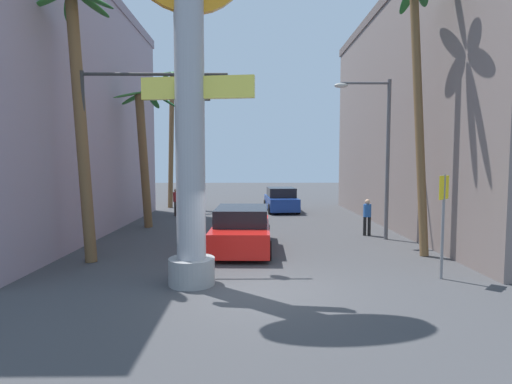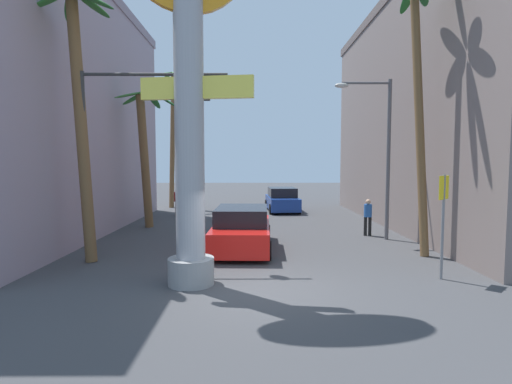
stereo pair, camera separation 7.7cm
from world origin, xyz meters
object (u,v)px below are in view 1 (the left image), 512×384
object	(u,v)px
palm_tree_mid_left	(144,146)
pedestrian_far_left	(176,200)
street_lamp	(379,143)
palm_tree_near_right	(419,72)
car_far	(281,200)
neon_sign_pole	(190,102)
traffic_light_mast	(127,130)
pedestrian_mid_right	(367,214)
crossing_sign	(443,211)
car_lead	(242,229)
palm_tree_far_left	(171,124)
palm_tree_near_left	(80,103)

from	to	relation	value
palm_tree_mid_left	pedestrian_far_left	size ratio (longest dim) A/B	4.08
street_lamp	palm_tree_near_right	bearing A→B (deg)	-82.78
car_far	palm_tree_near_right	bearing A→B (deg)	-73.78
neon_sign_pole	traffic_light_mast	size ratio (longest dim) A/B	1.68
street_lamp	pedestrian_mid_right	size ratio (longest dim) A/B	4.10
crossing_sign	palm_tree_near_right	world-z (taller)	palm_tree_near_right
car_lead	palm_tree_far_left	xyz separation A→B (m)	(-5.23, 13.72, 5.14)
neon_sign_pole	car_far	distance (m)	16.61
crossing_sign	palm_tree_mid_left	xyz separation A→B (m)	(-10.38, 8.70, 2.14)
neon_sign_pole	pedestrian_far_left	world-z (taller)	neon_sign_pole
palm_tree_mid_left	pedestrian_mid_right	world-z (taller)	palm_tree_mid_left
crossing_sign	pedestrian_mid_right	bearing A→B (deg)	91.27
traffic_light_mast	palm_tree_far_left	xyz separation A→B (m)	(-1.65, 15.53, 1.65)
street_lamp	car_lead	bearing A→B (deg)	-161.82
traffic_light_mast	palm_tree_near_left	world-z (taller)	palm_tree_near_left
palm_tree_far_left	pedestrian_mid_right	world-z (taller)	palm_tree_far_left
car_far	pedestrian_mid_right	xyz separation A→B (m)	(3.11, -8.79, 0.20)
palm_tree_near_left	palm_tree_near_right	bearing A→B (deg)	4.07
car_lead	pedestrian_mid_right	size ratio (longest dim) A/B	3.03
street_lamp	palm_tree_far_left	distance (m)	16.18
traffic_light_mast	palm_tree_near_right	size ratio (longest dim) A/B	0.65
street_lamp	pedestrian_mid_right	bearing A→B (deg)	101.53
car_lead	palm_tree_near_left	world-z (taller)	palm_tree_near_left
traffic_light_mast	pedestrian_mid_right	distance (m)	10.59
traffic_light_mast	car_far	bearing A→B (deg)	66.07
car_far	palm_tree_near_left	bearing A→B (deg)	-118.91
car_far	pedestrian_far_left	world-z (taller)	pedestrian_far_left
palm_tree_far_left	palm_tree_near_right	size ratio (longest dim) A/B	1.03
car_lead	pedestrian_far_left	distance (m)	10.26
palm_tree_far_left	pedestrian_far_left	world-z (taller)	palm_tree_far_left
street_lamp	car_far	bearing A→B (deg)	108.78
street_lamp	car_lead	xyz separation A→B (m)	(-5.60, -1.84, -3.26)
street_lamp	car_lead	distance (m)	6.74
street_lamp	palm_tree_near_left	world-z (taller)	palm_tree_near_left
car_far	palm_tree_far_left	size ratio (longest dim) A/B	0.45
palm_tree_near_left	pedestrian_far_left	xyz separation A→B (m)	(0.86, 11.19, -4.11)
neon_sign_pole	crossing_sign	size ratio (longest dim) A/B	3.54
palm_tree_far_left	pedestrian_far_left	bearing A→B (deg)	-76.33
street_lamp	palm_tree_far_left	world-z (taller)	palm_tree_far_left
palm_tree_mid_left	palm_tree_near_right	world-z (taller)	palm_tree_near_right
palm_tree_near_left	street_lamp	bearing A→B (deg)	19.02
car_far	palm_tree_near_right	size ratio (longest dim) A/B	0.46
palm_tree_far_left	pedestrian_far_left	size ratio (longest dim) A/B	5.85
car_far	palm_tree_mid_left	distance (m)	10.28
neon_sign_pole	crossing_sign	bearing A→B (deg)	3.43
traffic_light_mast	pedestrian_far_left	xyz separation A→B (m)	(-0.59, 11.18, -3.26)
street_lamp	traffic_light_mast	size ratio (longest dim) A/B	1.08
palm_tree_near_right	crossing_sign	bearing A→B (deg)	-98.03
palm_tree_near_left	pedestrian_far_left	bearing A→B (deg)	85.61
car_lead	neon_sign_pole	bearing A→B (deg)	-105.95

